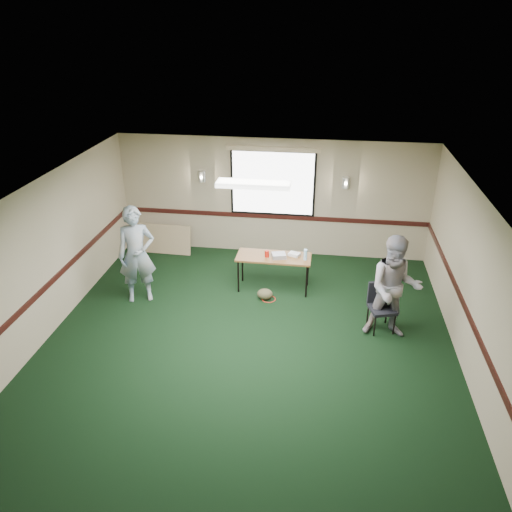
# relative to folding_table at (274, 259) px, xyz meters

# --- Properties ---
(ground) EXTENTS (8.00, 8.00, 0.00)m
(ground) POSITION_rel_folding_table_xyz_m (-0.23, -2.25, -0.69)
(ground) COLOR black
(ground) RESTS_ON ground
(room_shell) EXTENTS (8.00, 8.02, 8.00)m
(room_shell) POSITION_rel_folding_table_xyz_m (-0.23, -0.13, 0.89)
(room_shell) COLOR tan
(room_shell) RESTS_ON ground
(folding_table) EXTENTS (1.49, 0.61, 0.74)m
(folding_table) POSITION_rel_folding_table_xyz_m (0.00, 0.00, 0.00)
(folding_table) COLOR brown
(folding_table) RESTS_ON ground
(projector) EXTENTS (0.32, 0.28, 0.09)m
(projector) POSITION_rel_folding_table_xyz_m (0.10, -0.05, 0.10)
(projector) COLOR #94959C
(projector) RESTS_ON folding_table
(game_console) EXTENTS (0.26, 0.24, 0.05)m
(game_console) POSITION_rel_folding_table_xyz_m (0.40, 0.09, 0.08)
(game_console) COLOR silver
(game_console) RESTS_ON folding_table
(red_cup) EXTENTS (0.09, 0.09, 0.13)m
(red_cup) POSITION_rel_folding_table_xyz_m (-0.13, -0.04, 0.12)
(red_cup) COLOR #B6170C
(red_cup) RESTS_ON folding_table
(water_bottle) EXTENTS (0.07, 0.07, 0.22)m
(water_bottle) POSITION_rel_folding_table_xyz_m (0.63, -0.07, 0.17)
(water_bottle) COLOR #9BD8FF
(water_bottle) RESTS_ON folding_table
(duffel_bag) EXTENTS (0.35, 0.30, 0.22)m
(duffel_bag) POSITION_rel_folding_table_xyz_m (-0.12, -0.43, -0.58)
(duffel_bag) COLOR #453B27
(duffel_bag) RESTS_ON ground
(cable_coil) EXTENTS (0.35, 0.35, 0.01)m
(cable_coil) POSITION_rel_folding_table_xyz_m (-0.04, -0.44, -0.68)
(cable_coil) COLOR red
(cable_coil) RESTS_ON ground
(folded_table) EXTENTS (1.35, 0.25, 0.69)m
(folded_table) POSITION_rel_folding_table_xyz_m (-2.76, 1.35, -0.35)
(folded_table) COLOR tan
(folded_table) RESTS_ON ground
(conference_chair) EXTENTS (0.53, 0.55, 0.87)m
(conference_chair) POSITION_rel_folding_table_xyz_m (2.03, -1.10, -0.18)
(conference_chair) COLOR black
(conference_chair) RESTS_ON ground
(person_left) EXTENTS (0.82, 0.68, 1.93)m
(person_left) POSITION_rel_folding_table_xyz_m (-2.56, -0.75, 0.28)
(person_left) COLOR #466E9B
(person_left) RESTS_ON ground
(person_right) EXTENTS (0.92, 0.72, 1.88)m
(person_right) POSITION_rel_folding_table_xyz_m (2.19, -1.31, 0.25)
(person_right) COLOR #7E99C5
(person_right) RESTS_ON ground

